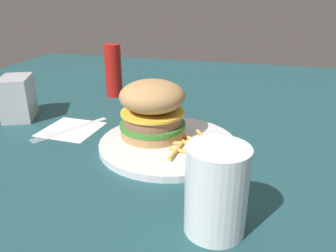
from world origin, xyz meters
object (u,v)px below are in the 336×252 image
sandwich (152,108)px  drink_glass (216,193)px  fries_pile (192,146)px  napkin (71,129)px  napkin_dispenser (18,98)px  fork (70,128)px  ketchup_bottle (113,71)px  plate (168,144)px

sandwich → drink_glass: 0.27m
fries_pile → sandwich: bearing=156.4°
napkin → napkin_dispenser: (-0.15, 0.03, 0.05)m
sandwich → napkin_dispenser: 0.33m
napkin → fork: bearing=-119.2°
fries_pile → ketchup_bottle: ketchup_bottle is taller
fork → ketchup_bottle: bearing=91.9°
plate → sandwich: size_ratio=2.03×
napkin → drink_glass: bearing=-35.0°
fries_pile → napkin: (-0.27, 0.04, -0.02)m
fork → napkin_dispenser: size_ratio=1.68×
fork → napkin_dispenser: napkin_dispenser is taller
drink_glass → plate: bearing=119.0°
plate → drink_glass: (0.11, -0.20, 0.04)m
napkin → ketchup_bottle: 0.26m
sandwich → fork: 0.19m
ketchup_bottle → plate: bearing=-50.5°
fork → ketchup_bottle: ketchup_bottle is taller
sandwich → ketchup_bottle: size_ratio=0.90×
plate → fries_pile: 0.05m
plate → sandwich: 0.07m
fork → napkin: bearing=60.8°
plate → fork: (-0.22, 0.03, -0.00)m
plate → napkin_dispenser: (-0.36, 0.06, 0.04)m
napkin → fork: (-0.00, -0.00, 0.00)m
napkin → ketchup_bottle: bearing=92.0°
fries_pile → plate: bearing=160.7°
plate → sandwich: bearing=151.0°
sandwich → napkin_dispenser: (-0.33, 0.04, -0.02)m
fork → drink_glass: bearing=-34.8°
fries_pile → napkin: bearing=170.5°
sandwich → napkin: sandwich is taller
drink_glass → ketchup_bottle: 0.58m
ketchup_bottle → napkin_dispenser: bearing=-122.6°
fork → fries_pile: bearing=-9.2°
napkin → drink_glass: (0.33, -0.23, 0.05)m
sandwich → drink_glass: bearing=-56.4°
fries_pile → napkin: size_ratio=1.02×
drink_glass → ketchup_bottle: size_ratio=0.79×
sandwich → napkin_dispenser: size_ratio=1.31×
napkin → fries_pile: bearing=-9.5°
napkin → napkin_dispenser: napkin_dispenser is taller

